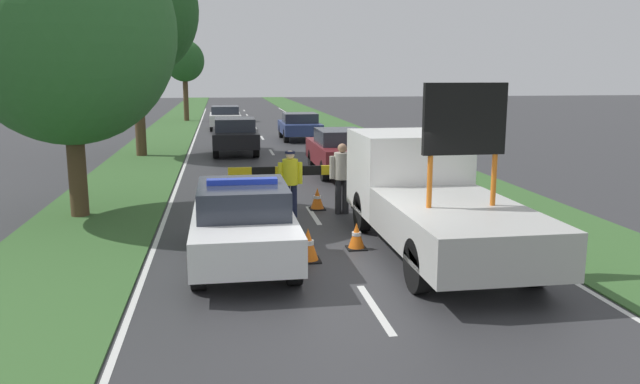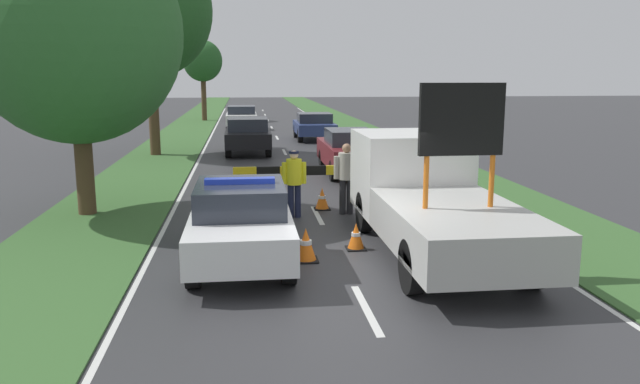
{
  "view_description": "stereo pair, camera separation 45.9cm",
  "coord_description": "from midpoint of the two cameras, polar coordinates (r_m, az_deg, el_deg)",
  "views": [
    {
      "loc": [
        -2.2,
        -10.35,
        3.47
      ],
      "look_at": [
        -0.26,
        1.85,
        1.1
      ],
      "focal_mm": 35.0,
      "sensor_mm": 36.0,
      "label": 1
    },
    {
      "loc": [
        -1.75,
        -10.41,
        3.47
      ],
      "look_at": [
        -0.26,
        1.85,
        1.1
      ],
      "focal_mm": 35.0,
      "sensor_mm": 36.0,
      "label": 2
    }
  ],
  "objects": [
    {
      "name": "ground_plane",
      "position": [
        11.12,
        3.69,
        -7.34
      ],
      "size": [
        160.0,
        160.0,
        0.0
      ],
      "primitive_type": "plane",
      "color": "#333335"
    },
    {
      "name": "lane_markings",
      "position": [
        28.97,
        -2.97,
        3.97
      ],
      "size": [
        7.3,
        67.87,
        0.01
      ],
      "color": "silver",
      "rests_on": "ground"
    },
    {
      "name": "grass_verge_left",
      "position": [
        30.75,
        -12.99,
        4.13
      ],
      "size": [
        3.07,
        120.0,
        0.03
      ],
      "color": "#38602D",
      "rests_on": "ground"
    },
    {
      "name": "grass_verge_right",
      "position": [
        31.41,
        6.41,
        4.47
      ],
      "size": [
        3.07,
        120.0,
        0.03
      ],
      "color": "#38602D",
      "rests_on": "ground"
    },
    {
      "name": "police_car",
      "position": [
        11.58,
        -6.12,
        -2.62
      ],
      "size": [
        1.81,
        4.53,
        1.6
      ],
      "rotation": [
        0.0,
        0.0,
        -0.04
      ],
      "color": "white",
      "rests_on": "ground"
    },
    {
      "name": "work_truck",
      "position": [
        12.62,
        10.86,
        -0.19
      ],
      "size": [
        2.25,
        6.37,
        3.31
      ],
      "rotation": [
        0.0,
        0.0,
        3.17
      ],
      "color": "white",
      "rests_on": "ground"
    },
    {
      "name": "road_barrier",
      "position": [
        15.84,
        -0.73,
        1.73
      ],
      "size": [
        3.53,
        0.08,
        1.14
      ],
      "rotation": [
        0.0,
        0.0,
        0.07
      ],
      "color": "black",
      "rests_on": "ground"
    },
    {
      "name": "police_officer",
      "position": [
        15.02,
        -1.51,
        1.3
      ],
      "size": [
        0.59,
        0.38,
        1.64
      ],
      "rotation": [
        0.0,
        0.0,
        3.4
      ],
      "color": "#191E38",
      "rests_on": "ground"
    },
    {
      "name": "pedestrian_civilian",
      "position": [
        15.41,
        3.28,
        1.75
      ],
      "size": [
        0.63,
        0.4,
        1.76
      ],
      "rotation": [
        0.0,
        0.0,
        -0.12
      ],
      "color": "#232326",
      "rests_on": "ground"
    },
    {
      "name": "traffic_cone_near_police",
      "position": [
        16.04,
        1.02,
        -0.63
      ],
      "size": [
        0.4,
        0.4,
        0.56
      ],
      "color": "black",
      "rests_on": "ground"
    },
    {
      "name": "traffic_cone_centre_front",
      "position": [
        12.47,
        4.36,
        -4.07
      ],
      "size": [
        0.39,
        0.39,
        0.54
      ],
      "color": "black",
      "rests_on": "ground"
    },
    {
      "name": "traffic_cone_near_truck",
      "position": [
        11.66,
        -0.17,
        -4.85
      ],
      "size": [
        0.46,
        0.46,
        0.63
      ],
      "color": "black",
      "rests_on": "ground"
    },
    {
      "name": "traffic_cone_behind_barrier",
      "position": [
        16.29,
        -3.38,
        -0.41
      ],
      "size": [
        0.43,
        0.43,
        0.59
      ],
      "color": "black",
      "rests_on": "ground"
    },
    {
      "name": "queued_car_wagon_maroon",
      "position": [
        21.68,
        3.3,
        3.77
      ],
      "size": [
        1.73,
        4.62,
        1.55
      ],
      "rotation": [
        0.0,
        0.0,
        3.14
      ],
      "color": "maroon",
      "rests_on": "ground"
    },
    {
      "name": "queued_car_sedan_black",
      "position": [
        27.37,
        -6.13,
        5.23
      ],
      "size": [
        1.9,
        4.32,
        1.55
      ],
      "rotation": [
        0.0,
        0.0,
        3.14
      ],
      "color": "black",
      "rests_on": "ground"
    },
    {
      "name": "queued_car_hatch_blue",
      "position": [
        32.84,
        -0.14,
        6.08
      ],
      "size": [
        1.94,
        4.02,
        1.4
      ],
      "rotation": [
        0.0,
        0.0,
        3.14
      ],
      "color": "navy",
      "rests_on": "ground"
    },
    {
      "name": "queued_car_van_white",
      "position": [
        39.23,
        -6.85,
        6.81
      ],
      "size": [
        1.87,
        4.07,
        1.46
      ],
      "rotation": [
        0.0,
        0.0,
        3.14
      ],
      "color": "silver",
      "rests_on": "ground"
    },
    {
      "name": "roadside_tree_near_left",
      "position": [
        16.13,
        -20.74,
        13.49
      ],
      "size": [
        5.03,
        5.03,
        7.05
      ],
      "color": "#4C3823",
      "rests_on": "ground"
    },
    {
      "name": "roadside_tree_near_right",
      "position": [
        27.42,
        -14.92,
        15.73
      ],
      "size": [
        5.19,
        5.19,
        8.71
      ],
      "color": "#4C3823",
      "rests_on": "ground"
    },
    {
      "name": "roadside_tree_mid_left",
      "position": [
        46.69,
        -10.4,
        11.66
      ],
      "size": [
        2.82,
        2.82,
        5.8
      ],
      "color": "#4C3823",
      "rests_on": "ground"
    }
  ]
}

